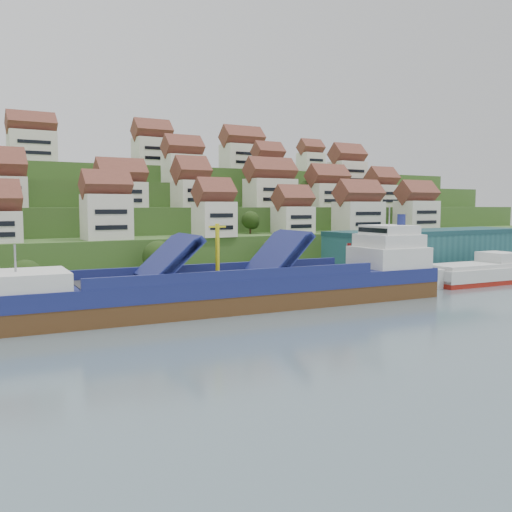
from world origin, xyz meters
TOP-DOWN VIEW (x-y plane):
  - ground at (0.00, 0.00)m, footprint 300.00×300.00m
  - quay at (20.00, 15.00)m, footprint 180.00×14.00m
  - hillside at (0.00, 103.55)m, footprint 260.00×128.00m
  - hillside_village at (2.92, 60.51)m, footprint 156.84×63.01m
  - hillside_trees at (-5.96, 45.74)m, footprint 134.94×62.39m
  - warehouse at (52.00, 17.00)m, footprint 60.00×15.00m
  - flagpole at (18.11, 10.00)m, footprint 1.28×0.16m
  - cargo_ship at (-12.08, 0.88)m, footprint 83.30×19.08m
  - second_ship at (50.73, 0.39)m, footprint 27.84×11.95m

SIDE VIEW (x-z plane):
  - ground at x=0.00m, z-range 0.00..0.00m
  - quay at x=20.00m, z-range 0.00..2.20m
  - second_ship at x=50.73m, z-range -1.56..6.33m
  - cargo_ship at x=-12.08m, z-range -5.73..12.64m
  - flagpole at x=18.11m, z-range 2.88..10.88m
  - warehouse at x=52.00m, z-range 2.20..12.20m
  - hillside at x=0.00m, z-range -4.84..26.16m
  - hillside_trees at x=-5.96m, z-range 1.47..32.59m
  - hillside_village at x=2.92m, z-range 9.81..38.92m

